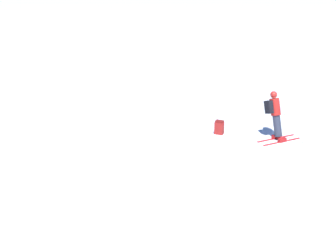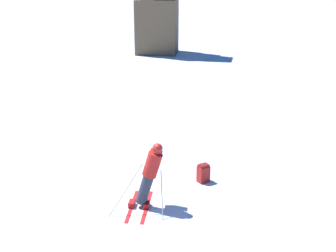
# 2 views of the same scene
# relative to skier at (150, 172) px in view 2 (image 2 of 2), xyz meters

# --- Properties ---
(ground_plane) EXTENTS (300.00, 300.00, 0.00)m
(ground_plane) POSITION_rel_skier_xyz_m (-0.94, -0.03, -0.91)
(ground_plane) COLOR white
(skier) EXTENTS (1.29, 1.60, 1.69)m
(skier) POSITION_rel_skier_xyz_m (0.00, 0.00, 0.00)
(skier) COLOR red
(skier) RESTS_ON ground
(spare_backpack) EXTENTS (0.37, 0.36, 0.50)m
(spare_backpack) POSITION_rel_skier_xyz_m (1.19, 1.50, -0.67)
(spare_backpack) COLOR #AD231E
(spare_backpack) RESTS_ON ground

